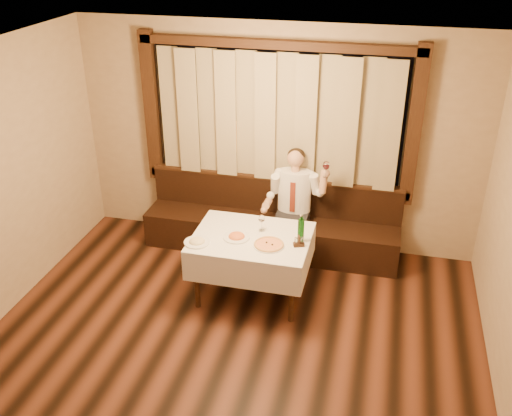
% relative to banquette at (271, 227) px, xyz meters
% --- Properties ---
extents(room, '(5.01, 6.01, 2.81)m').
position_rel_banquette_xyz_m(room, '(-0.00, -1.75, 1.19)').
color(room, black).
rests_on(room, ground).
extents(banquette, '(3.20, 0.61, 0.94)m').
position_rel_banquette_xyz_m(banquette, '(0.00, 0.00, 0.00)').
color(banquette, black).
rests_on(banquette, ground).
extents(dining_table, '(1.27, 0.97, 0.76)m').
position_rel_banquette_xyz_m(dining_table, '(0.00, -1.02, 0.34)').
color(dining_table, black).
rests_on(dining_table, ground).
extents(pizza, '(0.33, 0.33, 0.04)m').
position_rel_banquette_xyz_m(pizza, '(0.22, -1.17, 0.46)').
color(pizza, white).
rests_on(pizza, dining_table).
extents(pasta_red, '(0.29, 0.29, 0.10)m').
position_rel_banquette_xyz_m(pasta_red, '(-0.15, -1.10, 0.49)').
color(pasta_red, white).
rests_on(pasta_red, dining_table).
extents(pasta_cream, '(0.28, 0.28, 0.09)m').
position_rel_banquette_xyz_m(pasta_cream, '(-0.53, -1.30, 0.48)').
color(pasta_cream, white).
rests_on(pasta_cream, dining_table).
extents(green_bottle, '(0.07, 0.07, 0.32)m').
position_rel_banquette_xyz_m(green_bottle, '(0.53, -1.00, 0.58)').
color(green_bottle, '#115214').
rests_on(green_bottle, dining_table).
extents(table_wine_glass, '(0.07, 0.07, 0.20)m').
position_rel_banquette_xyz_m(table_wine_glass, '(0.08, -0.88, 0.59)').
color(table_wine_glass, white).
rests_on(table_wine_glass, dining_table).
extents(cruet_caddy, '(0.13, 0.09, 0.12)m').
position_rel_banquette_xyz_m(cruet_caddy, '(0.53, -1.10, 0.49)').
color(cruet_caddy, black).
rests_on(cruet_caddy, dining_table).
extents(seated_man, '(0.76, 0.57, 1.40)m').
position_rel_banquette_xyz_m(seated_man, '(0.29, -0.09, 0.50)').
color(seated_man, black).
rests_on(seated_man, ground).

